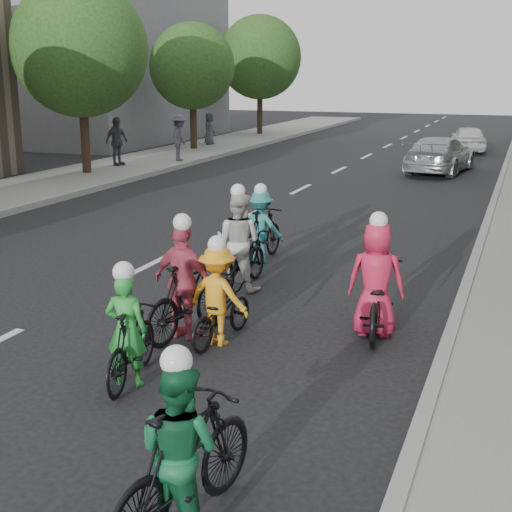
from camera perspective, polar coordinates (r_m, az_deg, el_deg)
The scene contains 18 objects.
curb_left at distance 21.73m, azimuth -15.97°, elevation 4.33°, with size 0.18×80.00×0.18m, color #999993.
curb_right at distance 17.50m, azimuth 17.78°, elevation 1.82°, with size 0.18×80.00×0.18m, color #999993.
bldg_sw at distance 41.88m, azimuth -12.60°, elevation 14.58°, with size 10.00×14.00×8.00m, color slate.
tree_l_3 at distance 26.75m, azimuth -13.92°, elevation 15.82°, with size 4.80×4.80×6.93m.
tree_l_4 at distance 34.55m, azimuth -5.12°, elevation 14.88°, with size 4.00×4.00×5.97m.
tree_l_5 at distance 42.84m, azimuth 0.31°, elevation 15.60°, with size 4.80×4.80×6.93m.
cyclist_0 at distance 6.12m, azimuth -5.87°, elevation -15.84°, with size 0.91×1.97×1.67m.
cyclist_1 at distance 12.50m, azimuth -1.32°, elevation 0.33°, with size 0.88×1.89×1.88m.
cyclist_2 at distance 10.26m, azimuth -5.62°, elevation -2.87°, with size 1.05×1.92×1.83m.
cyclist_3 at distance 10.04m, azimuth -2.95°, elevation -3.86°, with size 0.98×1.61×1.57m.
cyclist_4 at distance 10.51m, azimuth 9.61°, elevation -2.83°, with size 0.91×1.97×1.83m.
cyclist_5 at distance 14.28m, azimuth 0.45°, elevation 1.99°, with size 0.98×1.84×1.61m.
cyclist_6 at distance 8.90m, azimuth -10.05°, elevation -6.62°, with size 0.72×1.66×1.57m.
follow_car_lead at distance 28.10m, azimuth 14.50°, elevation 7.85°, with size 1.90×4.68×1.36m, color #ACACB1.
follow_car_trail at distance 35.87m, azimuth 16.62°, elevation 8.98°, with size 1.47×3.65×1.24m, color silver.
spectator_0 at distance 29.79m, azimuth -6.13°, elevation 9.40°, with size 1.23×0.71×1.90m, color #514F5C.
spectator_1 at distance 28.68m, azimuth -11.08°, elevation 9.00°, with size 1.11×0.46×1.89m, color #514F5C.
spectator_2 at distance 36.60m, azimuth -3.75°, elevation 10.14°, with size 0.77×0.50×1.57m, color #4E4C59.
Camera 1 is at (6.85, -7.10, 3.74)m, focal length 50.00 mm.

